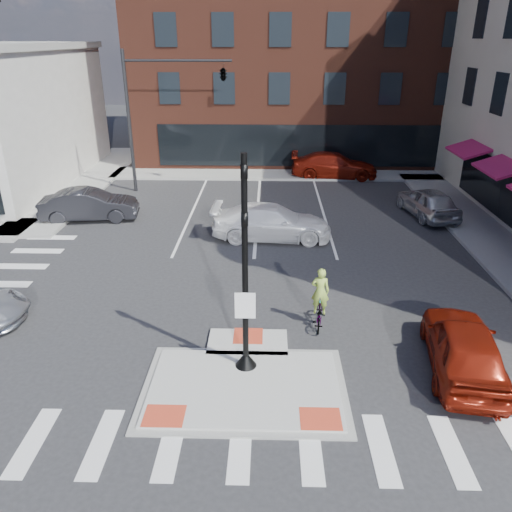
{
  "coord_description": "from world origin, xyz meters",
  "views": [
    {
      "loc": [
        0.59,
        -11.18,
        8.57
      ],
      "look_at": [
        0.19,
        3.76,
        2.0
      ],
      "focal_mm": 35.0,
      "sensor_mm": 36.0,
      "label": 1
    }
  ],
  "objects_px": {
    "white_pickup": "(272,222)",
    "bg_car_red": "(334,165)",
    "red_sedan": "(464,346)",
    "bg_car_dark": "(89,205)",
    "cyclist": "(319,307)",
    "bg_car_silver": "(428,202)"
  },
  "relations": [
    {
      "from": "white_pickup",
      "to": "bg_car_red",
      "type": "distance_m",
      "value": 11.84
    },
    {
      "from": "red_sedan",
      "to": "bg_car_red",
      "type": "xyz_separation_m",
      "value": [
        -1.12,
        20.98,
        0.05
      ]
    },
    {
      "from": "red_sedan",
      "to": "bg_car_dark",
      "type": "bearing_deg",
      "value": -31.11
    },
    {
      "from": "bg_car_dark",
      "to": "cyclist",
      "type": "xyz_separation_m",
      "value": [
        10.75,
        -9.93,
        -0.11
      ]
    },
    {
      "from": "white_pickup",
      "to": "bg_car_silver",
      "type": "xyz_separation_m",
      "value": [
        8.08,
        3.29,
        -0.02
      ]
    },
    {
      "from": "bg_car_dark",
      "to": "cyclist",
      "type": "height_order",
      "value": "cyclist"
    },
    {
      "from": "bg_car_dark",
      "to": "bg_car_silver",
      "type": "height_order",
      "value": "bg_car_dark"
    },
    {
      "from": "white_pickup",
      "to": "red_sedan",
      "type": "bearing_deg",
      "value": -149.81
    },
    {
      "from": "bg_car_silver",
      "to": "cyclist",
      "type": "xyz_separation_m",
      "value": [
        -6.56,
        -10.91,
        -0.09
      ]
    },
    {
      "from": "white_pickup",
      "to": "bg_car_dark",
      "type": "bearing_deg",
      "value": 78.05
    },
    {
      "from": "white_pickup",
      "to": "bg_car_red",
      "type": "relative_size",
      "value": 0.97
    },
    {
      "from": "red_sedan",
      "to": "bg_car_dark",
      "type": "distance_m",
      "value": 18.96
    },
    {
      "from": "white_pickup",
      "to": "cyclist",
      "type": "relative_size",
      "value": 2.69
    },
    {
      "from": "bg_car_silver",
      "to": "bg_car_red",
      "type": "xyz_separation_m",
      "value": [
        -3.93,
        7.79,
        0.05
      ]
    },
    {
      "from": "bg_car_dark",
      "to": "red_sedan",
      "type": "bearing_deg",
      "value": -138.37
    },
    {
      "from": "white_pickup",
      "to": "bg_car_red",
      "type": "xyz_separation_m",
      "value": [
        4.15,
        11.08,
        0.02
      ]
    },
    {
      "from": "bg_car_silver",
      "to": "bg_car_red",
      "type": "distance_m",
      "value": 8.73
    },
    {
      "from": "bg_car_silver",
      "to": "cyclist",
      "type": "height_order",
      "value": "cyclist"
    },
    {
      "from": "bg_car_red",
      "to": "red_sedan",
      "type": "bearing_deg",
      "value": -173.45
    },
    {
      "from": "bg_car_silver",
      "to": "bg_car_red",
      "type": "height_order",
      "value": "bg_car_red"
    },
    {
      "from": "white_pickup",
      "to": "bg_car_dark",
      "type": "distance_m",
      "value": 9.52
    },
    {
      "from": "bg_car_red",
      "to": "cyclist",
      "type": "bearing_deg",
      "value": 175.47
    }
  ]
}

